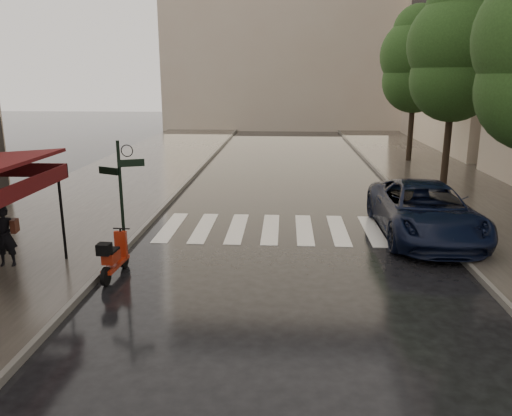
# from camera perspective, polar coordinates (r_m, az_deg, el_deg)

# --- Properties ---
(ground) EXTENTS (120.00, 120.00, 0.00)m
(ground) POSITION_cam_1_polar(r_m,az_deg,el_deg) (10.40, -13.32, -11.85)
(ground) COLOR black
(ground) RESTS_ON ground
(sidewalk_near) EXTENTS (6.00, 60.00, 0.12)m
(sidewalk_near) POSITION_cam_1_polar(r_m,az_deg,el_deg) (22.60, -15.75, 2.61)
(sidewalk_near) COLOR #38332D
(sidewalk_near) RESTS_ON ground
(sidewalk_far) EXTENTS (5.50, 60.00, 0.12)m
(sidewalk_far) POSITION_cam_1_polar(r_m,az_deg,el_deg) (22.60, 22.37, 2.05)
(sidewalk_far) COLOR #38332D
(sidewalk_far) RESTS_ON ground
(curb_near) EXTENTS (0.12, 60.00, 0.16)m
(curb_near) POSITION_cam_1_polar(r_m,az_deg,el_deg) (21.80, -8.14, 2.63)
(curb_near) COLOR #595651
(curb_near) RESTS_ON ground
(curb_far) EXTENTS (0.12, 60.00, 0.16)m
(curb_far) POSITION_cam_1_polar(r_m,az_deg,el_deg) (21.85, 15.41, 2.27)
(curb_far) COLOR #595651
(curb_far) RESTS_ON ground
(crosswalk) EXTENTS (7.85, 3.20, 0.01)m
(crosswalk) POSITION_cam_1_polar(r_m,az_deg,el_deg) (15.57, 3.61, -2.41)
(crosswalk) COLOR silver
(crosswalk) RESTS_ON ground
(signpost) EXTENTS (1.17, 0.29, 3.10)m
(signpost) POSITION_cam_1_polar(r_m,az_deg,el_deg) (12.86, -15.15, 1.85)
(signpost) COLOR black
(signpost) RESTS_ON ground
(haussmann_far) EXTENTS (8.00, 16.00, 18.50)m
(haussmann_far) POSITION_cam_1_polar(r_m,az_deg,el_deg) (37.74, 26.28, 20.39)
(haussmann_far) COLOR tan
(haussmann_far) RESTS_ON ground
(backdrop_building) EXTENTS (22.00, 6.00, 20.00)m
(backdrop_building) POSITION_cam_1_polar(r_m,az_deg,el_deg) (47.20, 3.78, 21.27)
(backdrop_building) COLOR tan
(backdrop_building) RESTS_ON ground
(tree_mid) EXTENTS (3.80, 3.80, 8.34)m
(tree_mid) POSITION_cam_1_polar(r_m,az_deg,el_deg) (21.93, 21.89, 16.34)
(tree_mid) COLOR black
(tree_mid) RESTS_ON sidewalk_far
(tree_far) EXTENTS (3.80, 3.80, 8.16)m
(tree_far) POSITION_cam_1_polar(r_m,az_deg,el_deg) (28.72, 17.83, 15.78)
(tree_far) COLOR black
(tree_far) RESTS_ON sidewalk_far
(pedestrian_with_umbrella) EXTENTS (1.01, 1.02, 2.36)m
(pedestrian_with_umbrella) POSITION_cam_1_polar(r_m,az_deg,el_deg) (13.29, -27.13, 0.52)
(pedestrian_with_umbrella) COLOR black
(pedestrian_with_umbrella) RESTS_ON sidewalk_near
(scooter) EXTENTS (0.42, 1.58, 1.04)m
(scooter) POSITION_cam_1_polar(r_m,az_deg,el_deg) (12.23, -15.95, -5.48)
(scooter) COLOR black
(scooter) RESTS_ON ground
(parked_car) EXTENTS (2.61, 5.65, 1.57)m
(parked_car) POSITION_cam_1_polar(r_m,az_deg,el_deg) (15.50, 18.71, -0.26)
(parked_car) COLOR black
(parked_car) RESTS_ON ground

